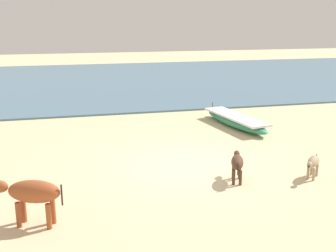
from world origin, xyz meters
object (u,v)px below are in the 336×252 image
object	(u,v)px
cow_adult_rust	(32,193)
calf_far_dun	(313,163)
fishing_boat_2	(236,120)
calf_near_dark	(237,163)

from	to	relation	value
cow_adult_rust	calf_far_dun	distance (m)	6.93
fishing_boat_2	calf_far_dun	xyz separation A→B (m)	(-0.17, -5.44, 0.19)
calf_near_dark	calf_far_dun	distance (m)	2.01
calf_near_dark	calf_far_dun	xyz separation A→B (m)	(1.98, -0.30, -0.07)
cow_adult_rust	calf_near_dark	distance (m)	5.03
calf_near_dark	calf_far_dun	bearing A→B (deg)	-77.11
calf_near_dark	fishing_boat_2	bearing A→B (deg)	-1.31
cow_adult_rust	calf_far_dun	xyz separation A→B (m)	(6.87, 0.88, -0.27)
cow_adult_rust	fishing_boat_2	bearing A→B (deg)	-118.31
cow_adult_rust	calf_far_dun	world-z (taller)	cow_adult_rust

